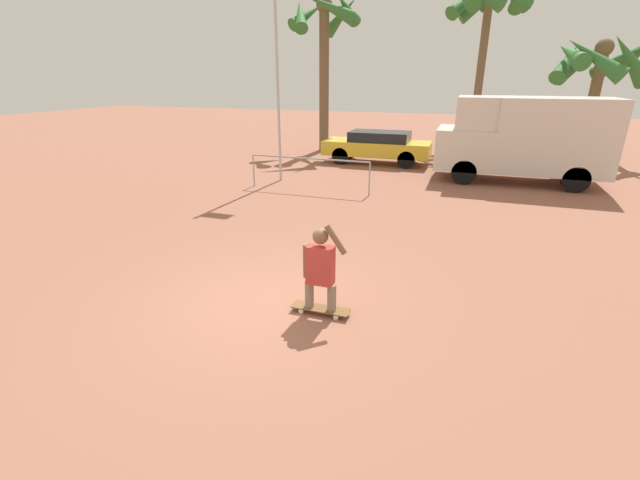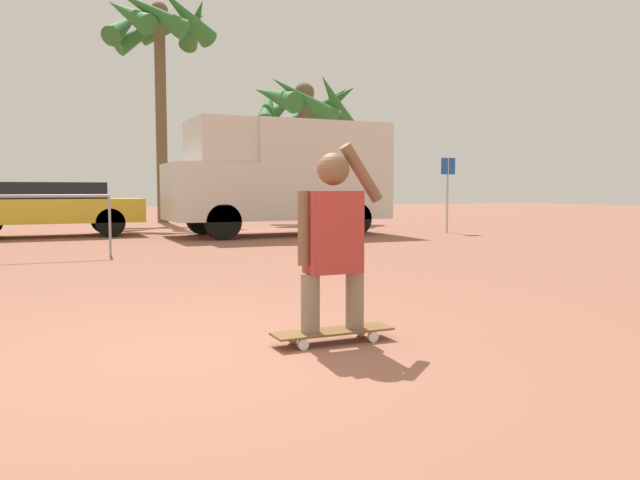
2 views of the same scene
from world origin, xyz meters
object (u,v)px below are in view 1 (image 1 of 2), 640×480
Objects in this scene: palm_tree_near_van at (600,61)px; flagpole at (279,60)px; palm_tree_center_background at (488,4)px; parked_car_yellow at (377,146)px; skateboard at (320,309)px; palm_tree_far_left at (325,29)px; camper_van at (525,137)px; person_skateboarder at (320,265)px.

palm_tree_near_van is 0.73× the size of flagpole.
palm_tree_center_background reaches higher than flagpole.
skateboard is at bearing -81.99° from parked_car_yellow.
palm_tree_center_background reaches higher than skateboard.
palm_tree_near_van is at bearing 68.09° from skateboard.
palm_tree_center_background is at bearing 159.75° from palm_tree_near_van.
palm_tree_near_van is 13.81m from flagpole.
flagpole reaches higher than palm_tree_far_left.
camper_van is at bearing -26.91° from palm_tree_far_left.
palm_tree_near_van is at bearing 62.79° from camper_van.
camper_van is at bearing 17.25° from flagpole.
camper_van is 0.69× the size of palm_tree_center_background.
parked_car_yellow is (-5.46, 1.82, -0.83)m from camper_van.
person_skateboarder is 9.89m from flagpole.
skateboard is 0.17× the size of camper_van.
person_skateboarder is at bearing 180.00° from skateboard.
palm_tree_near_van is at bearing 6.99° from palm_tree_far_left.
palm_tree_near_van is at bearing 25.48° from parked_car_yellow.
skateboard is 0.66× the size of person_skateboarder.
palm_tree_center_background is (1.99, 18.40, 5.84)m from person_skateboarder.
parked_car_yellow is at bearing -38.66° from palm_tree_far_left.
palm_tree_near_van is 11.91m from palm_tree_far_left.
parked_car_yellow is 6.37m from palm_tree_far_left.
camper_van is 0.77× the size of flagpole.
skateboard is at bearing -71.72° from palm_tree_far_left.
camper_van is 7.05m from palm_tree_near_van.
person_skateboarder is 12.74m from parked_car_yellow.
palm_tree_near_van is 0.74× the size of palm_tree_far_left.
palm_tree_near_van is 5.65m from palm_tree_center_background.
skateboard is at bearing -62.61° from flagpole.
palm_tree_center_background reaches higher than palm_tree_far_left.
flagpole is (-2.53, -4.30, 3.27)m from parked_car_yellow.
camper_van is at bearing 71.15° from person_skateboarder.
palm_tree_far_left is at bearing 108.28° from skateboard.
palm_tree_center_background is at bearing 83.83° from person_skateboarder.
person_skateboarder is 0.20× the size of flagpole.
palm_tree_far_left is 0.99× the size of flagpole.
flagpole is (-11.01, -8.34, -0.08)m from palm_tree_near_van.
flagpole reaches higher than person_skateboarder.
palm_tree_center_background reaches higher than person_skateboarder.
skateboard is 10.16m from flagpole.
palm_tree_center_background is at bearing 58.01° from flagpole.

